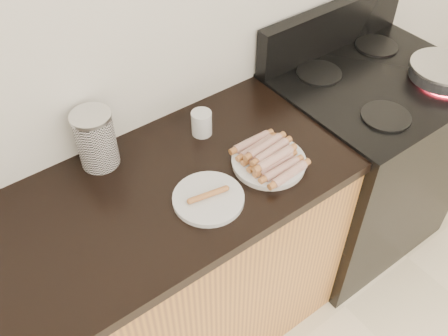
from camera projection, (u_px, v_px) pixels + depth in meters
wall_back at (158, 13)px, 1.54m from camera, size 4.00×0.04×2.60m
counter_slab at (13, 273)px, 1.37m from camera, size 2.20×0.62×0.04m
stove at (358, 162)px, 2.28m from camera, size 0.76×0.65×0.91m
stove_panel at (332, 27)px, 2.05m from camera, size 0.76×0.06×0.20m
burner_near_left at (386, 116)px, 1.79m from camera, size 0.18×0.18×0.01m
burner_near_right at (444, 83)px, 1.93m from camera, size 0.18×0.18×0.01m
burner_far_left at (319, 73)px, 1.98m from camera, size 0.18×0.18×0.01m
burner_far_right at (376, 46)px, 2.13m from camera, size 0.18×0.18×0.01m
frying_pan at (444, 72)px, 1.93m from camera, size 0.26×0.45×0.05m
main_plate at (269, 163)px, 1.63m from camera, size 0.30×0.30×0.02m
side_plate at (208, 198)px, 1.52m from camera, size 0.28×0.28×0.02m
hotdog_pile at (269, 156)px, 1.61m from camera, size 0.14×0.22×0.05m
plain_sausages at (208, 195)px, 1.51m from camera, size 0.12×0.04×0.02m
canister at (96, 139)px, 1.58m from camera, size 0.13×0.13×0.20m
mug at (202, 123)px, 1.72m from camera, size 0.09×0.09×0.09m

